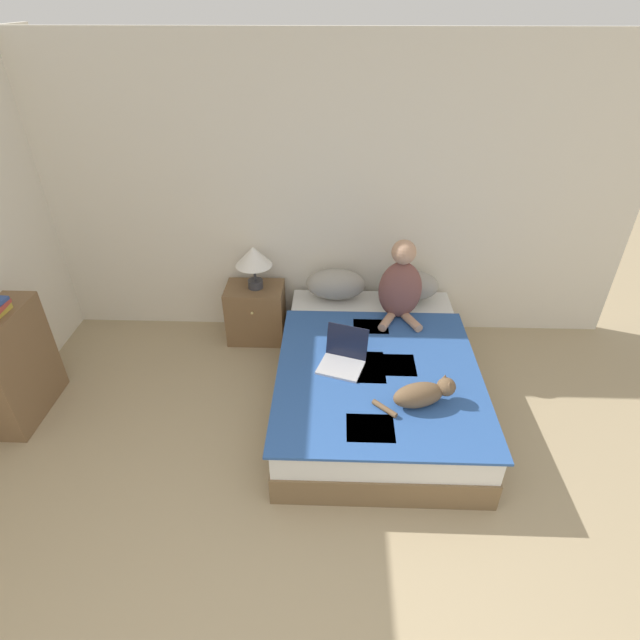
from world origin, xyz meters
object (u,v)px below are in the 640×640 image
pillow_near (336,284)px  bookshelf (15,366)px  bed (375,378)px  person_sitting (401,286)px  pillow_far (409,285)px  cat_tabby (423,394)px  table_lamp (253,258)px  laptop_open (343,358)px  nightstand (256,313)px

pillow_near → bookshelf: size_ratio=0.60×
bed → person_sitting: size_ratio=2.92×
person_sitting → pillow_far: bearing=68.7°
person_sitting → cat_tabby: bearing=-86.8°
bookshelf → table_lamp: bearing=32.7°
pillow_far → laptop_open: (-0.58, -0.96, -0.08)m
nightstand → bookshelf: size_ratio=0.61×
cat_tabby → bookshelf: (-2.95, 0.30, -0.09)m
person_sitting → nightstand: person_sitting is taller
pillow_near → bookshelf: (-2.36, -1.07, -0.13)m
pillow_far → table_lamp: 1.39m
pillow_near → bookshelf: bearing=-155.6°
bed → pillow_near: bearing=110.7°
laptop_open → nightstand: (-0.80, 0.95, -0.23)m
pillow_near → table_lamp: (-0.71, -0.01, 0.25)m
nightstand → laptop_open: bearing=-50.0°
cat_tabby → laptop_open: bearing=125.8°
nightstand → bookshelf: bookshelf is taller
laptop_open → person_sitting: bearing=72.3°
pillow_far → table_lamp: (-1.36, -0.01, 0.25)m
bed → nightstand: 1.35m
cat_tabby → nightstand: size_ratio=1.04×
pillow_near → pillow_far: bearing=0.0°
nightstand → person_sitting: bearing=-12.7°
pillow_near → person_sitting: size_ratio=0.76×
laptop_open → nightstand: size_ratio=0.73×
pillow_near → pillow_far: same height
bed → bookshelf: (-2.69, -0.22, 0.23)m
table_lamp → bookshelf: 2.00m
pillow_near → nightstand: 0.79m
pillow_near → person_sitting: person_sitting is taller
pillow_far → table_lamp: table_lamp is taller
bookshelf → pillow_far: bearing=19.6°
bed → table_lamp: table_lamp is taller
bed → pillow_near: size_ratio=3.87×
nightstand → bookshelf: (-1.63, -1.06, 0.17)m
pillow_near → laptop_open: 0.97m
pillow_far → bookshelf: bearing=-160.4°
nightstand → pillow_far: bearing=0.6°
pillow_far → cat_tabby: pillow_far is taller
person_sitting → laptop_open: size_ratio=1.79×
table_lamp → bed: bearing=-39.0°
pillow_near → laptop_open: size_ratio=1.35×
cat_tabby → bookshelf: 2.97m
nightstand → bookshelf: 1.95m
laptop_open → cat_tabby: bearing=-20.1°
bed → nightstand: size_ratio=3.81×
pillow_far → table_lamp: size_ratio=1.34×
pillow_near → nightstand: (-0.73, -0.02, -0.31)m
bed → pillow_near: 0.98m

